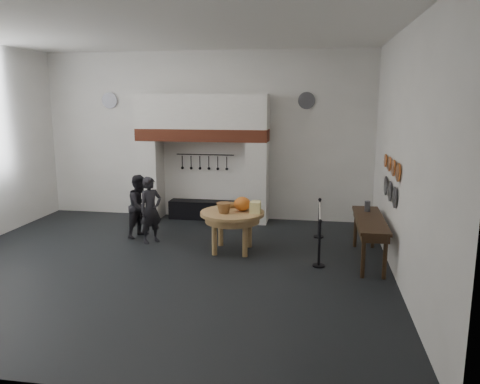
% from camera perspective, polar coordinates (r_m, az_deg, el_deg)
% --- Properties ---
extents(floor, '(9.00, 8.00, 0.02)m').
position_cam_1_polar(floor, '(9.53, -9.73, -8.79)').
color(floor, black).
rests_on(floor, ground).
extents(ceiling, '(9.00, 8.00, 0.02)m').
position_cam_1_polar(ceiling, '(9.04, -10.73, 19.08)').
color(ceiling, silver).
rests_on(ceiling, wall_back).
extents(wall_back, '(9.00, 0.02, 4.50)m').
position_cam_1_polar(wall_back, '(12.83, -4.22, 6.82)').
color(wall_back, silver).
rests_on(wall_back, floor).
extents(wall_front, '(9.00, 0.02, 4.50)m').
position_cam_1_polar(wall_front, '(5.45, -24.32, -0.24)').
color(wall_front, silver).
rests_on(wall_front, floor).
extents(wall_right, '(0.02, 8.00, 4.50)m').
position_cam_1_polar(wall_right, '(8.62, 19.33, 4.03)').
color(wall_right, silver).
rests_on(wall_right, floor).
extents(chimney_pier_left, '(0.55, 0.70, 2.15)m').
position_cam_1_polar(chimney_pier_left, '(13.07, -10.81, 1.54)').
color(chimney_pier_left, silver).
rests_on(chimney_pier_left, floor).
extents(chimney_pier_right, '(0.55, 0.70, 2.15)m').
position_cam_1_polar(chimney_pier_right, '(12.38, 2.13, 1.19)').
color(chimney_pier_right, silver).
rests_on(chimney_pier_right, floor).
extents(hearth_brick_band, '(3.50, 0.72, 0.32)m').
position_cam_1_polar(hearth_brick_band, '(12.49, -4.60, 6.97)').
color(hearth_brick_band, '#9E442B').
rests_on(hearth_brick_band, chimney_pier_left).
extents(chimney_hood, '(3.50, 0.70, 0.90)m').
position_cam_1_polar(chimney_hood, '(12.46, -4.65, 9.77)').
color(chimney_hood, silver).
rests_on(chimney_hood, hearth_brick_band).
extents(iron_range, '(1.90, 0.45, 0.50)m').
position_cam_1_polar(iron_range, '(12.88, -4.39, -2.18)').
color(iron_range, black).
rests_on(iron_range, floor).
extents(utensil_rail, '(1.60, 0.02, 0.02)m').
position_cam_1_polar(utensil_rail, '(12.81, -4.27, 4.56)').
color(utensil_rail, black).
rests_on(utensil_rail, wall_back).
extents(work_table, '(1.71, 1.71, 0.07)m').
position_cam_1_polar(work_table, '(10.01, -0.94, -2.60)').
color(work_table, tan).
rests_on(work_table, floor).
extents(pumpkin, '(0.36, 0.36, 0.31)m').
position_cam_1_polar(pumpkin, '(10.03, 0.28, -1.46)').
color(pumpkin, orange).
rests_on(pumpkin, work_table).
extents(cheese_block_big, '(0.22, 0.22, 0.24)m').
position_cam_1_polar(cheese_block_big, '(9.85, 1.87, -1.91)').
color(cheese_block_big, '#FAEF96').
rests_on(cheese_block_big, work_table).
extents(cheese_block_small, '(0.18, 0.18, 0.20)m').
position_cam_1_polar(cheese_block_small, '(10.15, 1.98, -1.64)').
color(cheese_block_small, '#DCCC84').
rests_on(cheese_block_small, work_table).
extents(wicker_basket, '(0.40, 0.40, 0.22)m').
position_cam_1_polar(wicker_basket, '(9.86, -1.96, -1.96)').
color(wicker_basket, olive).
rests_on(wicker_basket, work_table).
extents(bread_loaf, '(0.31, 0.18, 0.13)m').
position_cam_1_polar(bread_loaf, '(10.34, -1.14, -1.58)').
color(bread_loaf, '#A9853C').
rests_on(bread_loaf, work_table).
extents(visitor_near, '(0.63, 0.66, 1.52)m').
position_cam_1_polar(visitor_near, '(10.83, -10.83, -2.17)').
color(visitor_near, black).
rests_on(visitor_near, floor).
extents(visitor_far, '(0.79, 0.88, 1.50)m').
position_cam_1_polar(visitor_far, '(11.33, -12.04, -1.68)').
color(visitor_far, black).
rests_on(visitor_far, floor).
extents(side_table, '(0.55, 2.20, 0.06)m').
position_cam_1_polar(side_table, '(9.71, 15.57, -3.28)').
color(side_table, '#372614').
rests_on(side_table, floor).
extents(pewter_jug, '(0.12, 0.12, 0.22)m').
position_cam_1_polar(pewter_jug, '(10.26, 15.27, -1.69)').
color(pewter_jug, '#4F4F54').
rests_on(pewter_jug, side_table).
extents(copper_pan_a, '(0.03, 0.34, 0.34)m').
position_cam_1_polar(copper_pan_a, '(8.85, 18.73, 2.28)').
color(copper_pan_a, '#C6662D').
rests_on(copper_pan_a, wall_right).
extents(copper_pan_b, '(0.03, 0.32, 0.32)m').
position_cam_1_polar(copper_pan_b, '(9.39, 18.21, 2.80)').
color(copper_pan_b, '#C6662D').
rests_on(copper_pan_b, wall_right).
extents(copper_pan_c, '(0.03, 0.30, 0.30)m').
position_cam_1_polar(copper_pan_c, '(9.93, 17.74, 3.26)').
color(copper_pan_c, '#C6662D').
rests_on(copper_pan_c, wall_right).
extents(copper_pan_d, '(0.03, 0.28, 0.28)m').
position_cam_1_polar(copper_pan_d, '(10.47, 17.32, 3.68)').
color(copper_pan_d, '#C6662D').
rests_on(copper_pan_d, wall_right).
extents(pewter_plate_left, '(0.03, 0.40, 0.40)m').
position_cam_1_polar(pewter_plate_left, '(9.13, 18.34, -0.62)').
color(pewter_plate_left, '#4C4C51').
rests_on(pewter_plate_left, wall_right).
extents(pewter_plate_mid, '(0.03, 0.40, 0.40)m').
position_cam_1_polar(pewter_plate_mid, '(9.71, 17.81, 0.10)').
color(pewter_plate_mid, '#4C4C51').
rests_on(pewter_plate_mid, wall_right).
extents(pewter_plate_right, '(0.03, 0.40, 0.40)m').
position_cam_1_polar(pewter_plate_right, '(10.30, 17.34, 0.74)').
color(pewter_plate_right, '#4C4C51').
rests_on(pewter_plate_right, wall_right).
extents(pewter_plate_back_left, '(0.44, 0.03, 0.44)m').
position_cam_1_polar(pewter_plate_back_left, '(13.65, -15.61, 10.70)').
color(pewter_plate_back_left, '#4C4C51').
rests_on(pewter_plate_back_left, wall_back).
extents(pewter_plate_back_right, '(0.44, 0.03, 0.44)m').
position_cam_1_polar(pewter_plate_back_right, '(12.40, 8.12, 10.98)').
color(pewter_plate_back_right, '#4C4C51').
rests_on(pewter_plate_back_right, wall_back).
extents(barrier_post_near, '(0.05, 0.05, 0.90)m').
position_cam_1_polar(barrier_post_near, '(9.32, 9.64, -6.33)').
color(barrier_post_near, black).
rests_on(barrier_post_near, floor).
extents(barrier_post_far, '(0.05, 0.05, 0.90)m').
position_cam_1_polar(barrier_post_far, '(11.24, 9.63, -3.26)').
color(barrier_post_far, black).
rests_on(barrier_post_far, floor).
extents(barrier_rope, '(0.04, 2.00, 0.04)m').
position_cam_1_polar(barrier_rope, '(10.17, 9.71, -2.49)').
color(barrier_rope, silver).
rests_on(barrier_rope, barrier_post_near).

